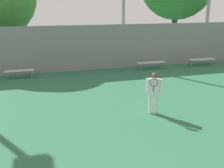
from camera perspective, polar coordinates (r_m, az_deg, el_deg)
tennis_player at (r=10.06m, az=9.08°, el=-1.43°), size 0.55×0.52×1.63m
bench_courtside_far at (r=15.88m, az=-19.50°, el=2.68°), size 1.62×0.40×0.47m
bench_adjacent_court at (r=19.16m, az=18.95°, el=5.06°), size 1.90×0.40×0.47m
bench_by_gate at (r=17.32m, az=8.53°, el=4.61°), size 1.87×0.40×0.47m
back_fence at (r=16.59m, az=-10.57°, el=7.50°), size 35.26×0.06×2.86m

